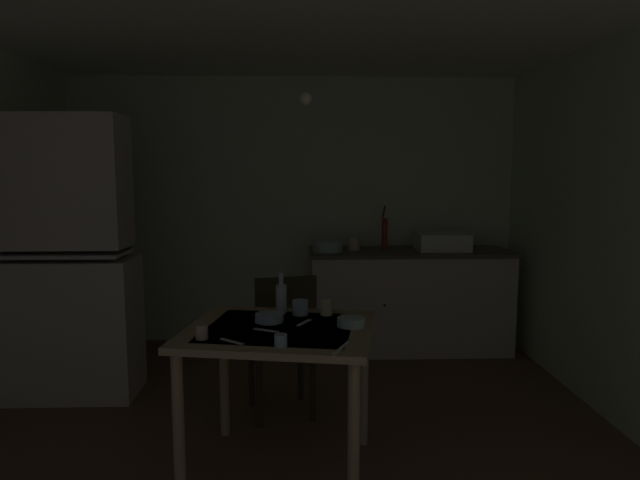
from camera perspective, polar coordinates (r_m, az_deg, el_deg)
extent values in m
plane|color=brown|center=(3.72, -2.89, -18.17)|extent=(5.02, 5.02, 0.00)
cube|color=beige|center=(5.26, -2.64, 2.95)|extent=(4.12, 0.10, 2.42)
cube|color=beige|center=(3.93, 28.58, 0.69)|extent=(0.10, 3.76, 2.42)
cube|color=silver|center=(3.48, -3.16, 21.72)|extent=(4.12, 3.76, 0.10)
cube|color=beige|center=(4.38, -23.69, -8.06)|extent=(0.89, 0.45, 0.98)
cube|color=beige|center=(4.24, -24.38, 5.36)|extent=(0.82, 0.39, 0.90)
cube|color=beige|center=(4.25, -24.16, -1.24)|extent=(0.80, 0.41, 0.02)
cube|color=beige|center=(5.10, 8.89, -6.13)|extent=(1.72, 0.60, 0.86)
cube|color=brown|center=(5.02, 8.99, -1.19)|extent=(1.75, 0.63, 0.03)
sphere|color=#2D2823|center=(4.75, 6.54, -6.55)|extent=(0.02, 0.02, 0.02)
cube|color=silver|center=(5.07, 12.20, -0.16)|extent=(0.44, 0.34, 0.15)
cube|color=black|center=(5.06, 12.22, 0.64)|extent=(0.38, 0.28, 0.01)
cylinder|color=maroon|center=(5.01, 6.51, 0.62)|extent=(0.05, 0.05, 0.28)
cylinder|color=maroon|center=(4.93, 6.65, 1.68)|extent=(0.03, 0.12, 0.03)
cylinder|color=#A0391C|center=(5.05, 6.44, 2.84)|extent=(0.02, 0.16, 0.12)
cylinder|color=#ADD1C1|center=(4.88, 0.79, -0.63)|extent=(0.26, 0.26, 0.09)
cylinder|color=beige|center=(4.96, 3.42, -0.33)|extent=(0.11, 0.11, 0.12)
cube|color=tan|center=(2.97, -4.11, -9.09)|extent=(1.08, 0.98, 0.04)
cube|color=white|center=(2.96, -4.11, -8.77)|extent=(0.84, 0.76, 0.00)
cylinder|color=tan|center=(2.90, -14.04, -17.89)|extent=(0.06, 0.06, 0.74)
cylinder|color=tan|center=(2.72, 3.40, -19.42)|extent=(0.06, 0.06, 0.74)
cylinder|color=tan|center=(3.52, -9.62, -13.24)|extent=(0.06, 0.06, 0.74)
cylinder|color=#A0846A|center=(3.37, 4.40, -14.07)|extent=(0.06, 0.06, 0.74)
cube|color=#2B261A|center=(3.74, -3.97, -10.77)|extent=(0.48, 0.48, 0.03)
cube|color=#2C2816|center=(3.50, -3.42, -7.65)|extent=(0.38, 0.11, 0.49)
cylinder|color=#2B261A|center=(4.01, -1.98, -12.98)|extent=(0.04, 0.04, 0.43)
cylinder|color=#2B261A|center=(3.95, -6.92, -13.33)|extent=(0.04, 0.04, 0.43)
cylinder|color=#2B261A|center=(3.70, -0.74, -14.73)|extent=(0.04, 0.04, 0.43)
cylinder|color=#2B261A|center=(3.64, -6.13, -15.16)|extent=(0.04, 0.04, 0.43)
cylinder|color=#9EB2C6|center=(3.06, -5.13, -7.80)|extent=(0.15, 0.15, 0.04)
cylinder|color=#ADD1C1|center=(2.97, 3.14, -8.22)|extent=(0.15, 0.15, 0.05)
cylinder|color=beige|center=(3.18, 0.65, -6.82)|extent=(0.07, 0.07, 0.08)
cylinder|color=#9EB2C6|center=(3.19, -2.00, -6.80)|extent=(0.09, 0.09, 0.08)
cylinder|color=#9EB2C6|center=(2.65, -3.97, -10.05)|extent=(0.06, 0.06, 0.06)
cylinder|color=tan|center=(2.81, -11.80, -9.07)|extent=(0.06, 0.06, 0.07)
cylinder|color=#B7BCC1|center=(3.23, -3.92, -5.94)|extent=(0.06, 0.06, 0.16)
cylinder|color=#B7BCC1|center=(3.20, -3.94, -3.92)|extent=(0.03, 0.03, 0.07)
cube|color=silver|center=(2.62, 2.18, -10.79)|extent=(0.10, 0.19, 0.00)
cube|color=beige|center=(3.03, -1.62, -8.32)|extent=(0.08, 0.13, 0.00)
cube|color=beige|center=(2.90, -5.45, -9.04)|extent=(0.14, 0.08, 0.00)
cube|color=beige|center=(2.74, -8.86, -10.06)|extent=(0.13, 0.11, 0.00)
sphere|color=#F9EFCC|center=(3.55, -1.46, 14.01)|extent=(0.08, 0.08, 0.08)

